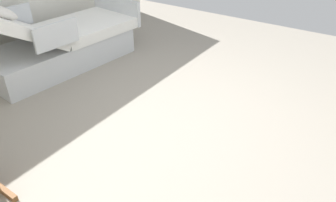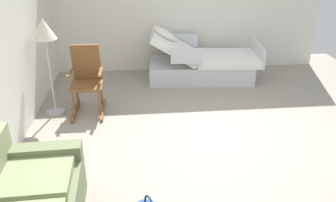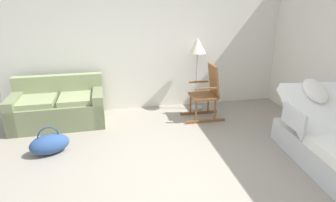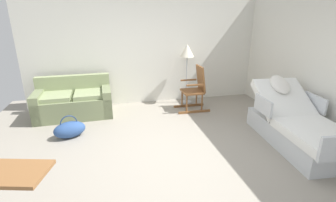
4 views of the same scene
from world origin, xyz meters
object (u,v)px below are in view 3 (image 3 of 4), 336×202
at_px(rocking_chair, 207,93).
at_px(duffel_bag, 50,144).
at_px(couch, 59,108).
at_px(floor_lamp, 197,51).

bearing_deg(rocking_chair, duffel_bag, -162.96).
xyz_separation_m(rocking_chair, duffel_bag, (-2.71, -0.83, -0.35)).
height_order(rocking_chair, duffel_bag, rocking_chair).
distance_m(rocking_chair, duffel_bag, 2.85).
xyz_separation_m(couch, duffel_bag, (0.03, -1.10, -0.15)).
bearing_deg(rocking_chair, couch, 174.40).
bearing_deg(duffel_bag, floor_lamp, 26.93).
bearing_deg(floor_lamp, duffel_bag, -153.07).
relative_size(couch, floor_lamp, 1.10).
distance_m(couch, rocking_chair, 2.75).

